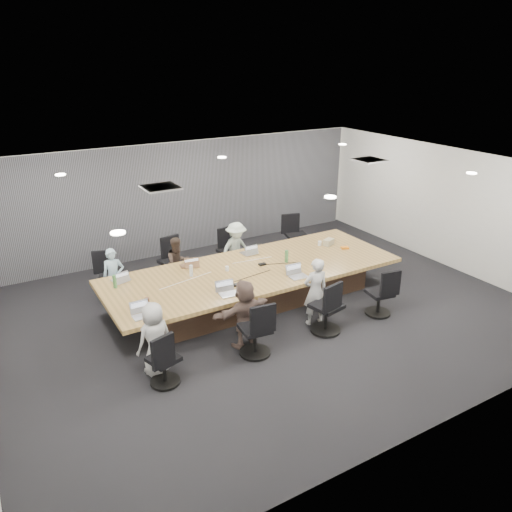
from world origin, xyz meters
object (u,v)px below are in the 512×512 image
chair_0 (110,280)px  chair_2 (229,254)px  person_1 (178,264)px  person_2 (236,249)px  bottle_green_left (115,282)px  conference_table (254,284)px  person_5 (245,313)px  laptop_6 (298,277)px  laptop_4 (143,316)px  chair_1 (173,265)px  person_0 (114,277)px  stapler (290,272)px  bottle_green_right (287,256)px  bottle_clear (191,271)px  person_4 (155,339)px  laptop_5 (230,294)px  laptop_1 (188,265)px  canvas_bag (328,242)px  laptop_0 (121,280)px  chair_5 (255,333)px  mug_brown (147,301)px  snack_packet (345,248)px  chair_3 (297,239)px  person_6 (315,292)px  chair_6 (326,310)px  chair_4 (164,363)px  chair_7 (379,296)px  laptop_2 (248,253)px

chair_0 → chair_2: size_ratio=0.96×
person_1 → person_2: person_2 is taller
bottle_green_left → chair_2: bearing=21.5°
conference_table → person_5: person_5 is taller
laptop_6 → laptop_4: bearing=-177.9°
chair_1 → person_0: (-1.38, -0.35, 0.16)m
chair_1 → stapler: size_ratio=6.08×
bottle_green_right → bottle_clear: 2.02m
person_4 → laptop_5: 1.71m
bottle_green_left → bottle_green_right: size_ratio=0.96×
laptop_1 → canvas_bag: bearing=-177.9°
laptop_0 → laptop_1: bearing=168.7°
conference_table → laptop_5: size_ratio=16.96×
person_0 → person_4: person_4 is taller
person_0 → bottle_green_right: 3.53m
chair_5 → person_2: bearing=73.8°
bottle_green_right → mug_brown: bearing=-173.9°
person_5 → laptop_0: bearing=-61.8°
bottle_green_right → laptop_4: bearing=-167.2°
person_4 → snack_packet: size_ratio=7.37×
person_4 → chair_1: bearing=-130.2°
chair_3 → person_4: person_4 is taller
laptop_0 → snack_packet: 4.86m
person_1 → person_6: 3.16m
chair_3 → bottle_clear: 3.77m
bottle_green_left → snack_packet: (4.97, -0.58, -0.11)m
conference_table → chair_6: 1.79m
chair_4 → chair_2: bearing=32.4°
bottle_green_left → bottle_green_right: bottle_green_right is taller
chair_6 → bottle_green_right: size_ratio=3.38×
conference_table → chair_6: (0.55, -1.70, 0.04)m
person_6 → bottle_green_left: 3.71m
chair_7 → mug_brown: 4.41m
chair_4 → conference_table: bearing=16.4°
chair_7 → bottle_green_left: (-4.49, 2.23, 0.48)m
person_5 → canvas_bag: 3.52m
person_4 → person_6: size_ratio=0.93×
laptop_0 → bottle_green_right: size_ratio=1.27×
person_4 → person_0: bearing=-106.5°
chair_7 → laptop_0: chair_7 is taller
snack_packet → chair_1: bearing=152.8°
person_1 → mug_brown: size_ratio=11.46×
stapler → snack_packet: (1.80, 0.49, -0.01)m
chair_5 → chair_2: bearing=76.0°
bottle_clear → canvas_bag: bearing=0.3°
person_2 → person_5: person_2 is taller
chair_5 → laptop_5: chair_5 is taller
bottle_clear → stapler: size_ratio=1.62×
person_6 → stapler: (-0.03, 0.81, 0.11)m
laptop_1 → laptop_2: bearing=-169.3°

